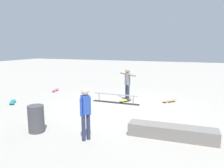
{
  "coord_description": "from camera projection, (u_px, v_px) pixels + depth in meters",
  "views": [
    {
      "loc": [
        -2.75,
        8.73,
        2.66
      ],
      "look_at": [
        0.59,
        -0.03,
        1.0
      ],
      "focal_mm": 34.04,
      "sensor_mm": 36.0,
      "label": 1
    }
  ],
  "objects": [
    {
      "name": "ground_plane",
      "position": [
        124.0,
        107.0,
        9.46
      ],
      "size": [
        60.0,
        60.0,
        0.0
      ],
      "primitive_type": "plane",
      "color": "#ADA89E"
    },
    {
      "name": "skateboard_main",
      "position": [
        126.0,
        100.0,
        10.39
      ],
      "size": [
        0.53,
        0.81,
        0.09
      ],
      "rotation": [
        0.0,
        0.0,
        1.12
      ],
      "color": "yellow",
      "rests_on": "ground_plane"
    },
    {
      "name": "loose_skateboard_teal",
      "position": [
        13.0,
        102.0,
        10.06
      ],
      "size": [
        0.65,
        0.76,
        0.09
      ],
      "rotation": [
        0.0,
        0.0,
        2.23
      ],
      "color": "teal",
      "rests_on": "ground_plane"
    },
    {
      "name": "bystander_blue_shirt",
      "position": [
        86.0,
        111.0,
        5.98
      ],
      "size": [
        0.26,
        0.33,
        1.54
      ],
      "rotation": [
        0.0,
        0.0,
        4.12
      ],
      "color": "#2D3351",
      "rests_on": "ground_plane"
    },
    {
      "name": "grind_rail",
      "position": [
        116.0,
        99.0,
        10.13
      ],
      "size": [
        2.33,
        0.24,
        0.44
      ],
      "rotation": [
        0.0,
        0.0,
        0.0
      ],
      "color": "black",
      "rests_on": "ground_plane"
    },
    {
      "name": "loose_skateboard_pink",
      "position": [
        55.0,
        90.0,
        12.82
      ],
      "size": [
        0.41,
        0.82,
        0.09
      ],
      "rotation": [
        0.0,
        0.0,
        1.84
      ],
      "color": "#E05993",
      "rests_on": "ground_plane"
    },
    {
      "name": "loose_skateboard_natural",
      "position": [
        170.0,
        101.0,
        10.25
      ],
      "size": [
        0.7,
        0.71,
        0.09
      ],
      "rotation": [
        0.0,
        0.0,
        0.8
      ],
      "color": "tan",
      "rests_on": "ground_plane"
    },
    {
      "name": "skate_ledge",
      "position": [
        172.0,
        132.0,
        6.22
      ],
      "size": [
        2.56,
        0.6,
        0.38
      ],
      "primitive_type": "cube",
      "rotation": [
        0.0,
        0.0,
        0.03
      ],
      "color": "gray",
      "rests_on": "ground_plane"
    },
    {
      "name": "trash_bin",
      "position": [
        36.0,
        119.0,
        6.65
      ],
      "size": [
        0.5,
        0.5,
        0.86
      ],
      "primitive_type": "cylinder",
      "color": "#47474C",
      "rests_on": "ground_plane"
    },
    {
      "name": "skater_main",
      "position": [
        127.0,
        82.0,
        10.29
      ],
      "size": [
        1.05,
        0.9,
        1.63
      ],
      "rotation": [
        0.0,
        0.0,
        5.58
      ],
      "color": "#2D3351",
      "rests_on": "ground_plane"
    }
  ]
}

